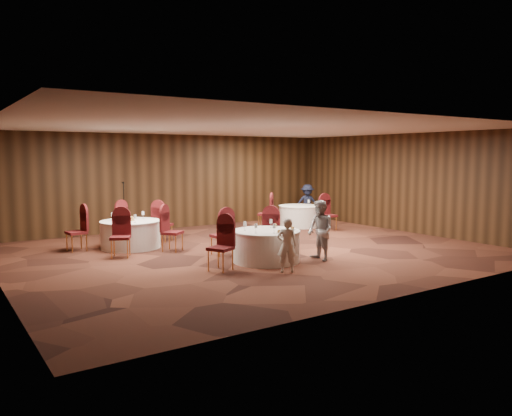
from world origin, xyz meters
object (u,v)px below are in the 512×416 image
table_left (131,234)px  woman_a (287,245)px  man_c (307,203)px  table_main (266,246)px  mic_stand (124,222)px  woman_b (320,230)px  table_right (299,216)px

table_left → woman_a: bearing=-68.8°
woman_a → man_c: size_ratio=0.83×
table_left → table_main: bearing=-59.5°
mic_stand → woman_b: (2.85, -5.53, 0.21)m
woman_b → table_right: bearing=151.1°
table_main → mic_stand: size_ratio=0.93×
table_main → mic_stand: mic_stand is taller
table_left → table_right: same height
table_main → woman_a: size_ratio=1.37×
woman_a → table_right: bearing=-100.3°
woman_a → man_c: (5.61, 6.11, 0.12)m
table_left → woman_a: size_ratio=1.38×
table_left → mic_stand: mic_stand is taller
table_left → man_c: (7.39, 1.49, 0.33)m
table_left → mic_stand: size_ratio=0.94×
mic_stand → man_c: size_ratio=1.22×
table_left → woman_b: woman_b is taller
mic_stand → man_c: bearing=0.4°
table_right → man_c: 1.37m
woman_a → woman_b: bearing=-128.6°
table_right → woman_a: 6.98m
table_main → woman_b: woman_b is taller
table_main → woman_b: size_ratio=1.11×
mic_stand → man_c: (7.06, 0.05, 0.20)m
mic_stand → table_left: bearing=-102.9°
mic_stand → woman_a: mic_stand is taller
woman_a → man_c: man_c is taller
table_right → mic_stand: size_ratio=0.84×
table_left → mic_stand: bearing=77.1°
table_main → woman_a: bearing=-102.7°
table_right → woman_a: size_ratio=1.24×
mic_stand → woman_a: (1.46, -6.06, 0.08)m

